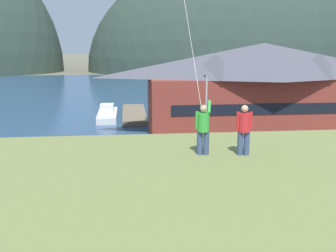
# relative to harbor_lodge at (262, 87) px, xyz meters

# --- Properties ---
(ground_plane) EXTENTS (600.00, 600.00, 0.00)m
(ground_plane) POSITION_rel_harbor_lodge_xyz_m (-13.23, -20.35, -5.42)
(ground_plane) COLOR #66604C
(parking_lot_pad) EXTENTS (40.00, 20.00, 0.10)m
(parking_lot_pad) POSITION_rel_harbor_lodge_xyz_m (-13.23, -15.35, -5.37)
(parking_lot_pad) COLOR slate
(parking_lot_pad) RESTS_ON ground
(bay_water) EXTENTS (360.00, 84.00, 0.03)m
(bay_water) POSITION_rel_harbor_lodge_xyz_m (-13.23, 39.65, -5.40)
(bay_water) COLOR navy
(bay_water) RESTS_ON ground
(far_hill_center_saddle) EXTENTS (99.55, 64.10, 77.62)m
(far_hill_center_saddle) POSITION_rel_harbor_lodge_xyz_m (21.16, 98.69, -5.42)
(far_hill_center_saddle) COLOR #2D3D33
(far_hill_center_saddle) RESTS_ON ground
(harbor_lodge) EXTENTS (26.81, 9.05, 10.24)m
(harbor_lodge) POSITION_rel_harbor_lodge_xyz_m (0.00, 0.00, 0.00)
(harbor_lodge) COLOR brown
(harbor_lodge) RESTS_ON ground
(wharf_dock) EXTENTS (3.20, 13.59, 0.70)m
(wharf_dock) POSITION_rel_harbor_lodge_xyz_m (-14.19, 11.95, -5.07)
(wharf_dock) COLOR #70604C
(wharf_dock) RESTS_ON ground
(moored_boat_wharfside) EXTENTS (2.55, 7.92, 2.16)m
(moored_boat_wharfside) POSITION_rel_harbor_lodge_xyz_m (-17.82, 10.35, -4.70)
(moored_boat_wharfside) COLOR silver
(moored_boat_wharfside) RESTS_ON ground
(parked_car_front_row_silver) EXTENTS (4.21, 2.07, 1.82)m
(parked_car_front_row_silver) POSITION_rel_harbor_lodge_xyz_m (-11.17, -12.78, -4.35)
(parked_car_front_row_silver) COLOR black
(parked_car_front_row_silver) RESTS_ON parking_lot_pad
(parked_car_front_row_red) EXTENTS (4.23, 2.11, 1.82)m
(parked_car_front_row_red) POSITION_rel_harbor_lodge_xyz_m (-2.28, -12.88, -4.35)
(parked_car_front_row_red) COLOR black
(parked_car_front_row_red) RESTS_ON parking_lot_pad
(parked_car_mid_row_near) EXTENTS (4.31, 2.27, 1.82)m
(parked_car_mid_row_near) POSITION_rel_harbor_lodge_xyz_m (-20.95, -14.80, -4.35)
(parked_car_mid_row_near) COLOR red
(parked_car_mid_row_near) RESTS_ON parking_lot_pad
(parked_car_back_row_left) EXTENTS (4.24, 2.14, 1.82)m
(parked_car_back_row_left) POSITION_rel_harbor_lodge_xyz_m (-21.50, -20.49, -4.35)
(parked_car_back_row_left) COLOR #B28923
(parked_car_back_row_left) RESTS_ON parking_lot_pad
(parked_car_mid_row_center) EXTENTS (4.26, 2.17, 1.82)m
(parked_car_mid_row_center) POSITION_rel_harbor_lodge_xyz_m (-5.05, -20.36, -4.35)
(parked_car_mid_row_center) COLOR navy
(parked_car_mid_row_center) RESTS_ON parking_lot_pad
(parked_car_front_row_end) EXTENTS (4.24, 2.12, 1.82)m
(parked_car_front_row_end) POSITION_rel_harbor_lodge_xyz_m (-15.53, -20.52, -4.35)
(parked_car_front_row_end) COLOR slate
(parked_car_front_row_end) RESTS_ON parking_lot_pad
(parking_light_pole) EXTENTS (0.24, 0.78, 7.53)m
(parking_light_pole) POSITION_rel_harbor_lodge_xyz_m (-8.36, -9.80, -1.01)
(parking_light_pole) COLOR #ADADB2
(parking_light_pole) RESTS_ON parking_lot_pad
(person_kite_flyer) EXTENTS (0.61, 0.61, 1.86)m
(person_kite_flyer) POSITION_rel_harbor_lodge_xyz_m (-12.49, -29.74, 2.18)
(person_kite_flyer) COLOR #384770
(person_kite_flyer) RESTS_ON grassy_hill_foreground
(person_companion) EXTENTS (0.55, 0.40, 1.74)m
(person_companion) POSITION_rel_harbor_lodge_xyz_m (-11.12, -29.94, 2.17)
(person_companion) COLOR #384770
(person_companion) RESTS_ON grassy_hill_foreground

